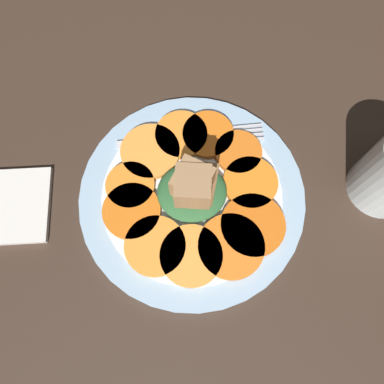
# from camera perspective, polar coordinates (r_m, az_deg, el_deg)

# --- Properties ---
(table_slab) EXTENTS (1.20, 1.20, 0.02)m
(table_slab) POSITION_cam_1_polar(r_m,az_deg,el_deg) (0.49, 0.00, -1.19)
(table_slab) COLOR #38281E
(table_slab) RESTS_ON ground
(plate) EXTENTS (0.28, 0.28, 0.01)m
(plate) POSITION_cam_1_polar(r_m,az_deg,el_deg) (0.47, 0.00, -0.63)
(plate) COLOR #99B7D1
(plate) RESTS_ON table_slab
(carrot_slice_0) EXTENTS (0.06, 0.06, 0.01)m
(carrot_slice_0) POSITION_cam_1_polar(r_m,az_deg,el_deg) (0.47, -9.37, 1.02)
(carrot_slice_0) COLOR orange
(carrot_slice_0) RESTS_ON plate
(carrot_slice_1) EXTENTS (0.07, 0.07, 0.01)m
(carrot_slice_1) POSITION_cam_1_polar(r_m,az_deg,el_deg) (0.46, -9.18, -2.89)
(carrot_slice_1) COLOR orange
(carrot_slice_1) RESTS_ON plate
(carrot_slice_2) EXTENTS (0.07, 0.07, 0.01)m
(carrot_slice_2) POSITION_cam_1_polar(r_m,az_deg,el_deg) (0.45, -5.64, -8.17)
(carrot_slice_2) COLOR orange
(carrot_slice_2) RESTS_ON plate
(carrot_slice_3) EXTENTS (0.07, 0.07, 0.01)m
(carrot_slice_3) POSITION_cam_1_polar(r_m,az_deg,el_deg) (0.44, -0.12, -9.66)
(carrot_slice_3) COLOR #F99338
(carrot_slice_3) RESTS_ON plate
(carrot_slice_4) EXTENTS (0.08, 0.08, 0.01)m
(carrot_slice_4) POSITION_cam_1_polar(r_m,az_deg,el_deg) (0.45, 5.98, -8.23)
(carrot_slice_4) COLOR orange
(carrot_slice_4) RESTS_ON plate
(carrot_slice_5) EXTENTS (0.08, 0.08, 0.01)m
(carrot_slice_5) POSITION_cam_1_polar(r_m,az_deg,el_deg) (0.46, 9.25, -5.00)
(carrot_slice_5) COLOR orange
(carrot_slice_5) RESTS_ON plate
(carrot_slice_6) EXTENTS (0.07, 0.07, 0.01)m
(carrot_slice_6) POSITION_cam_1_polar(r_m,az_deg,el_deg) (0.47, 8.86, 1.41)
(carrot_slice_6) COLOR orange
(carrot_slice_6) RESTS_ON plate
(carrot_slice_7) EXTENTS (0.06, 0.06, 0.01)m
(carrot_slice_7) POSITION_cam_1_polar(r_m,az_deg,el_deg) (0.49, 7.04, 6.03)
(carrot_slice_7) COLOR orange
(carrot_slice_7) RESTS_ON plate
(carrot_slice_8) EXTENTS (0.07, 0.07, 0.01)m
(carrot_slice_8) POSITION_cam_1_polar(r_m,az_deg,el_deg) (0.49, 2.45, 8.74)
(carrot_slice_8) COLOR orange
(carrot_slice_8) RESTS_ON plate
(carrot_slice_9) EXTENTS (0.07, 0.07, 0.01)m
(carrot_slice_9) POSITION_cam_1_polar(r_m,az_deg,el_deg) (0.49, -1.64, 8.72)
(carrot_slice_9) COLOR orange
(carrot_slice_9) RESTS_ON plate
(carrot_slice_10) EXTENTS (0.08, 0.08, 0.01)m
(carrot_slice_10) POSITION_cam_1_polar(r_m,az_deg,el_deg) (0.49, -6.38, 6.17)
(carrot_slice_10) COLOR #F99338
(carrot_slice_10) RESTS_ON plate
(center_pile) EXTENTS (0.09, 0.08, 0.10)m
(center_pile) POSITION_cam_1_polar(r_m,az_deg,el_deg) (0.43, 0.12, 0.78)
(center_pile) COLOR #2D6033
(center_pile) RESTS_ON plate
(fork) EXTENTS (0.19, 0.03, 0.00)m
(fork) POSITION_cam_1_polar(r_m,az_deg,el_deg) (0.49, 0.31, 8.19)
(fork) COLOR silver
(fork) RESTS_ON plate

